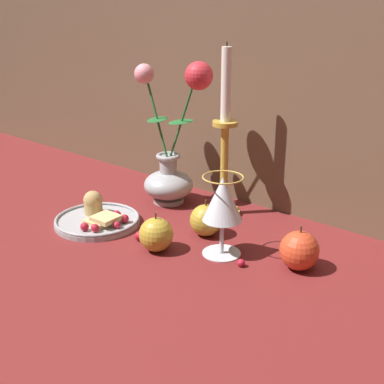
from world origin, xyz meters
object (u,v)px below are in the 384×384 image
object	(u,v)px
apple_beside_vase	(206,220)
apple_at_table_edge	(156,234)
plate_with_pastries	(97,218)
wine_glass	(223,202)
apple_near_glass	(299,250)
vase	(171,159)
candlestick	(223,148)

from	to	relation	value
apple_beside_vase	apple_at_table_edge	world-z (taller)	apple_at_table_edge
plate_with_pastries	apple_at_table_edge	distance (m)	0.19
wine_glass	apple_beside_vase	size ratio (longest dim) A/B	2.02
apple_at_table_edge	apple_near_glass	bearing A→B (deg)	24.01
vase	apple_near_glass	distance (m)	0.41
wine_glass	apple_near_glass	size ratio (longest dim) A/B	1.87
plate_with_pastries	apple_near_glass	size ratio (longest dim) A/B	2.18
wine_glass	apple_at_table_edge	distance (m)	0.15
vase	candlestick	bearing A→B (deg)	9.69
vase	apple_beside_vase	bearing A→B (deg)	-27.78
apple_beside_vase	candlestick	bearing A→B (deg)	110.22
vase	apple_at_table_edge	world-z (taller)	vase
candlestick	apple_at_table_edge	bearing A→B (deg)	-87.26
apple_beside_vase	apple_near_glass	size ratio (longest dim) A/B	0.92
candlestick	apple_beside_vase	distance (m)	0.17
vase	apple_at_table_edge	bearing A→B (deg)	-55.48
apple_near_glass	plate_with_pastries	bearing A→B (deg)	-167.21
candlestick	apple_beside_vase	bearing A→B (deg)	-69.78
apple_near_glass	apple_beside_vase	bearing A→B (deg)	178.69
candlestick	vase	bearing A→B (deg)	-170.31
plate_with_pastries	wine_glass	size ratio (longest dim) A/B	1.17
candlestick	apple_at_table_edge	world-z (taller)	candlestick
plate_with_pastries	apple_near_glass	bearing A→B (deg)	12.79
candlestick	wine_glass	bearing A→B (deg)	-53.82
plate_with_pastries	apple_beside_vase	bearing A→B (deg)	25.55
vase	apple_beside_vase	world-z (taller)	vase
candlestick	apple_near_glass	xyz separation A→B (m)	(0.26, -0.12, -0.12)
apple_near_glass	wine_glass	bearing A→B (deg)	-163.49
plate_with_pastries	apple_at_table_edge	world-z (taller)	apple_at_table_edge
vase	wine_glass	xyz separation A→B (m)	(0.25, -0.14, -0.00)
wine_glass	apple_beside_vase	world-z (taller)	wine_glass
vase	apple_at_table_edge	xyz separation A→B (m)	(0.14, -0.21, -0.08)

